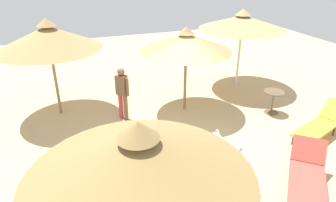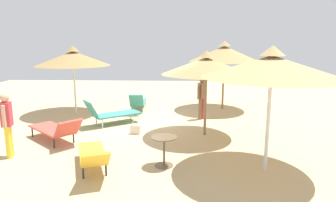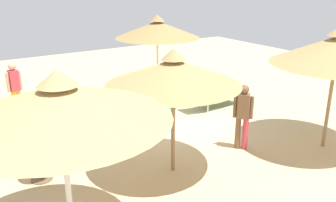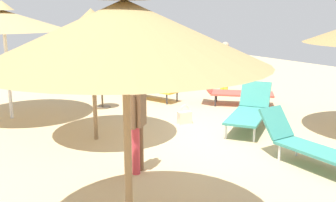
% 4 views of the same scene
% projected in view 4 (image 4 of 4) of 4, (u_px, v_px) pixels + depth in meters
% --- Properties ---
extents(ground, '(24.00, 24.00, 0.10)m').
position_uv_depth(ground, '(184.00, 141.00, 8.06)').
color(ground, tan).
extents(parasol_umbrella_far_right, '(2.95, 2.95, 2.90)m').
position_uv_depth(parasol_umbrella_far_right, '(125.00, 32.00, 3.91)').
color(parasol_umbrella_far_right, olive).
rests_on(parasol_umbrella_far_right, ground).
extents(parasol_umbrella_back, '(3.00, 3.00, 2.81)m').
position_uv_depth(parasol_umbrella_back, '(3.00, 20.00, 9.09)').
color(parasol_umbrella_back, white).
rests_on(parasol_umbrella_back, ground).
extents(parasol_umbrella_center, '(2.70, 2.70, 2.62)m').
position_uv_depth(parasol_umbrella_center, '(92.00, 33.00, 7.58)').
color(parasol_umbrella_center, olive).
rests_on(parasol_umbrella_center, ground).
extents(lounge_chair_edge, '(0.61, 1.96, 0.85)m').
position_uv_depth(lounge_chair_edge, '(308.00, 144.00, 6.61)').
color(lounge_chair_edge, teal).
rests_on(lounge_chair_edge, ground).
extents(lounge_chair_near_left, '(1.96, 1.68, 0.94)m').
position_uv_depth(lounge_chair_near_left, '(249.00, 110.00, 8.73)').
color(lounge_chair_near_left, teal).
rests_on(lounge_chair_near_left, ground).
extents(lounge_chair_near_right, '(2.01, 1.90, 0.81)m').
position_uv_depth(lounge_chair_near_right, '(233.00, 91.00, 10.92)').
color(lounge_chair_near_right, '#CC4C3F').
rests_on(lounge_chair_near_right, ground).
extents(lounge_chair_far_left, '(1.25, 2.12, 0.78)m').
position_uv_depth(lounge_chair_far_left, '(147.00, 86.00, 11.70)').
color(lounge_chair_far_left, gold).
rests_on(lounge_chair_far_left, ground).
extents(person_standing_front, '(0.37, 0.35, 1.60)m').
position_uv_depth(person_standing_front, '(137.00, 119.00, 6.23)').
color(person_standing_front, '#D83F4C').
rests_on(person_standing_front, ground).
extents(person_standing_far_right, '(0.26, 0.43, 1.64)m').
position_uv_depth(person_standing_far_right, '(225.00, 65.00, 12.15)').
color(person_standing_far_right, yellow).
rests_on(person_standing_far_right, ground).
extents(handbag, '(0.33, 0.18, 0.45)m').
position_uv_depth(handbag, '(185.00, 117.00, 9.14)').
color(handbag, beige).
rests_on(handbag, ground).
extents(side_table_round, '(0.62, 0.62, 0.72)m').
position_uv_depth(side_table_round, '(102.00, 90.00, 10.58)').
color(side_table_round, brown).
rests_on(side_table_round, ground).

